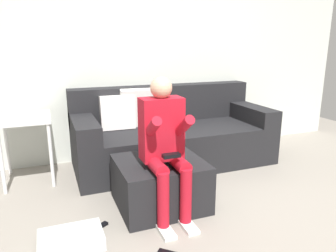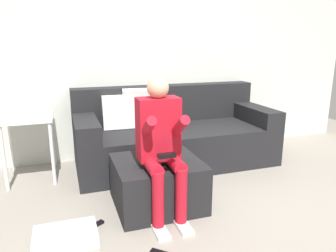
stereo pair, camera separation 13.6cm
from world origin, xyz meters
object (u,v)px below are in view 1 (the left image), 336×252
couch_sectional (171,135)px  ottoman (160,183)px  person_seated (165,140)px  side_table (25,127)px  remote_by_storage_bin (98,227)px  storage_bin (71,240)px

couch_sectional → ottoman: (-0.50, -0.99, -0.13)m
person_seated → side_table: size_ratio=1.69×
ottoman → remote_by_storage_bin: ottoman is taller
ottoman → storage_bin: bearing=-157.2°
person_seated → remote_by_storage_bin: bearing=-177.2°
couch_sectional → side_table: bearing=178.9°
remote_by_storage_bin → side_table: bearing=82.1°
ottoman → side_table: 1.55m
side_table → ottoman: bearing=-42.7°
storage_bin → person_seated: bearing=12.8°
person_seated → ottoman: bearing=85.0°
side_table → person_seated: bearing=-47.2°
storage_bin → side_table: 1.49m
side_table → couch_sectional: bearing=-1.1°
couch_sectional → person_seated: (-0.51, -1.15, 0.32)m
couch_sectional → ottoman: 1.11m
person_seated → remote_by_storage_bin: (-0.57, -0.03, -0.65)m
couch_sectional → remote_by_storage_bin: bearing=-132.5°
person_seated → side_table: bearing=132.8°
storage_bin → remote_by_storage_bin: size_ratio=2.62×
couch_sectional → ottoman: size_ratio=3.12×
ottoman → storage_bin: ottoman is taller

